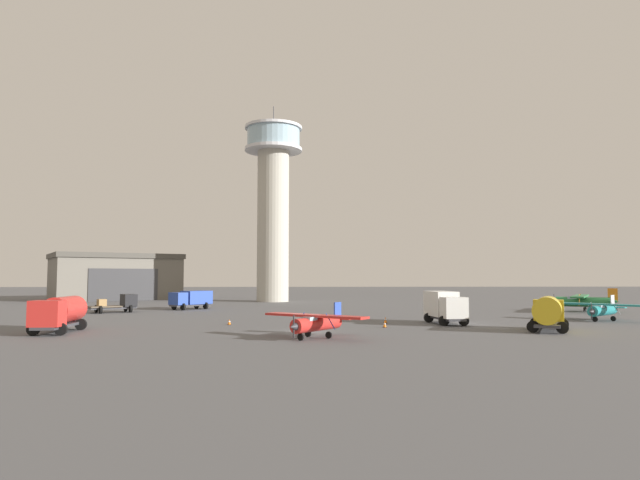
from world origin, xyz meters
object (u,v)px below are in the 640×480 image
(truck_fuel_tanker_red, at_px, (60,312))
(traffic_cone_near_right, at_px, (385,324))
(truck_box_white, at_px, (444,306))
(traffic_cone_mid_apron, at_px, (385,320))
(truck_box_blue, at_px, (191,299))
(control_tower, at_px, (273,197))
(traffic_cone_near_left, at_px, (229,322))
(airplane_teal, at_px, (603,309))
(truck_fuel_tanker_yellow, at_px, (548,312))
(truck_flatbed_black, at_px, (119,303))
(airplane_red, at_px, (318,322))
(airplane_green, at_px, (584,301))

(truck_fuel_tanker_red, distance_m, traffic_cone_near_right, 28.64)
(truck_box_white, xyz_separation_m, traffic_cone_mid_apron, (-5.81, 1.03, -1.46))
(truck_box_white, bearing_deg, truck_box_blue, -136.56)
(control_tower, height_order, truck_fuel_tanker_red, control_tower)
(traffic_cone_near_left, relative_size, traffic_cone_near_right, 0.96)
(traffic_cone_near_right, bearing_deg, airplane_teal, 15.52)
(truck_box_blue, bearing_deg, truck_fuel_tanker_yellow, 92.37)
(control_tower, height_order, truck_box_white, control_tower)
(truck_flatbed_black, relative_size, traffic_cone_near_left, 11.15)
(airplane_red, xyz_separation_m, truck_fuel_tanker_red, (-21.84, 4.80, 0.48))
(airplane_red, distance_m, truck_box_blue, 40.86)
(truck_fuel_tanker_red, height_order, traffic_cone_near_left, truck_fuel_tanker_red)
(truck_box_blue, distance_m, traffic_cone_mid_apron, 34.39)
(airplane_teal, bearing_deg, airplane_green, -152.35)
(truck_box_white, bearing_deg, truck_flatbed_black, -122.92)
(truck_flatbed_black, distance_m, truck_fuel_tanker_yellow, 52.70)
(airplane_green, relative_size, truck_flatbed_black, 1.60)
(airplane_teal, xyz_separation_m, traffic_cone_mid_apron, (-23.92, -2.22, -0.93))
(truck_flatbed_black, height_order, truck_fuel_tanker_yellow, truck_fuel_tanker_yellow)
(truck_box_white, height_order, truck_fuel_tanker_yellow, truck_box_white)
(truck_fuel_tanker_yellow, height_order, truck_box_blue, truck_fuel_tanker_yellow)
(airplane_teal, bearing_deg, traffic_cone_near_right, -25.56)
(traffic_cone_near_left, bearing_deg, truck_fuel_tanker_red, -153.13)
(airplane_teal, bearing_deg, truck_flatbed_black, -56.50)
(airplane_teal, distance_m, truck_flatbed_black, 58.71)
(airplane_teal, xyz_separation_m, truck_fuel_tanker_red, (-53.11, -10.38, 0.46))
(truck_fuel_tanker_yellow, distance_m, traffic_cone_mid_apron, 15.57)
(truck_fuel_tanker_yellow, xyz_separation_m, traffic_cone_near_left, (-28.55, 7.35, -1.41))
(truck_box_white, bearing_deg, traffic_cone_mid_apron, -106.87)
(airplane_teal, bearing_deg, airplane_red, -15.18)
(traffic_cone_near_left, bearing_deg, truck_box_white, 0.74)
(airplane_red, height_order, truck_box_blue, airplane_red)
(truck_flatbed_black, distance_m, traffic_cone_mid_apron, 37.24)
(airplane_red, relative_size, traffic_cone_near_left, 14.25)
(control_tower, distance_m, traffic_cone_near_right, 57.58)
(truck_fuel_tanker_red, distance_m, traffic_cone_near_left, 15.21)
(airplane_red, height_order, traffic_cone_near_right, airplane_red)
(truck_box_white, height_order, traffic_cone_mid_apron, truck_box_white)
(airplane_green, height_order, truck_flatbed_black, airplane_green)
(airplane_red, relative_size, truck_fuel_tanker_red, 1.15)
(airplane_red, xyz_separation_m, traffic_cone_near_left, (-8.33, 11.65, -0.96))
(traffic_cone_near_right, bearing_deg, traffic_cone_mid_apron, 80.23)
(airplane_red, relative_size, traffic_cone_near_right, 13.68)
(control_tower, relative_size, traffic_cone_near_right, 64.59)
(control_tower, relative_size, truck_flatbed_black, 6.04)
(truck_fuel_tanker_yellow, xyz_separation_m, traffic_cone_near_right, (-13.67, 4.01, -1.40))
(truck_box_white, bearing_deg, airplane_teal, 93.39)
(traffic_cone_near_left, bearing_deg, truck_box_blue, 109.02)
(truck_flatbed_black, height_order, truck_fuel_tanker_red, truck_fuel_tanker_red)
(control_tower, relative_size, truck_fuel_tanker_red, 5.43)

